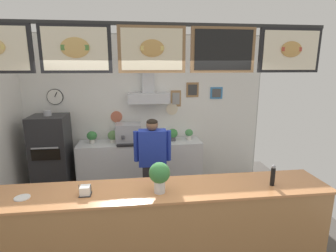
% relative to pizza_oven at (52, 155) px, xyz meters
% --- Properties ---
extents(ground_plane, '(5.94, 5.94, 0.00)m').
position_rel_pizza_oven_xyz_m(ground_plane, '(1.81, -1.85, -0.77)').
color(ground_plane, '#514C47').
extents(back_wall_assembly, '(4.95, 2.51, 3.05)m').
position_rel_pizza_oven_xyz_m(back_wall_assembly, '(1.81, 0.36, 0.85)').
color(back_wall_assembly, '#9E9E99').
rests_on(back_wall_assembly, ground_plane).
extents(service_counter, '(4.19, 0.68, 1.03)m').
position_rel_pizza_oven_xyz_m(service_counter, '(1.81, -2.16, -0.26)').
color(service_counter, '#B77F4C').
rests_on(service_counter, ground_plane).
extents(back_prep_counter, '(2.47, 0.57, 0.94)m').
position_rel_pizza_oven_xyz_m(back_prep_counter, '(1.68, 0.12, -0.31)').
color(back_prep_counter, silver).
rests_on(back_prep_counter, ground_plane).
extents(pizza_oven, '(0.65, 0.66, 1.64)m').
position_rel_pizza_oven_xyz_m(pizza_oven, '(0.00, 0.00, 0.00)').
color(pizza_oven, '#232326').
rests_on(pizza_oven, ground_plane).
extents(shop_worker, '(0.60, 0.24, 1.63)m').
position_rel_pizza_oven_xyz_m(shop_worker, '(1.86, -0.97, 0.10)').
color(shop_worker, '#232328').
rests_on(shop_worker, ground_plane).
extents(espresso_machine, '(0.49, 0.47, 0.39)m').
position_rel_pizza_oven_xyz_m(espresso_machine, '(1.45, 0.10, 0.36)').
color(espresso_machine, '#A3A5AD').
rests_on(espresso_machine, back_prep_counter).
extents(potted_rosemary, '(0.20, 0.20, 0.24)m').
position_rel_pizza_oven_xyz_m(potted_rosemary, '(2.35, 0.14, 0.30)').
color(potted_rosemary, '#4C4C51').
rests_on(potted_rosemary, back_prep_counter).
extents(potted_oregano, '(0.20, 0.20, 0.24)m').
position_rel_pizza_oven_xyz_m(potted_oregano, '(0.74, 0.15, 0.30)').
color(potted_oregano, beige).
rests_on(potted_oregano, back_prep_counter).
extents(potted_sage, '(0.16, 0.16, 0.22)m').
position_rel_pizza_oven_xyz_m(potted_sage, '(2.69, 0.16, 0.30)').
color(potted_sage, beige).
rests_on(potted_sage, back_prep_counter).
extents(potted_basil, '(0.21, 0.21, 0.24)m').
position_rel_pizza_oven_xyz_m(potted_basil, '(1.15, 0.15, 0.30)').
color(potted_basil, beige).
rests_on(potted_basil, back_prep_counter).
extents(napkin_holder, '(0.14, 0.13, 0.12)m').
position_rel_pizza_oven_xyz_m(napkin_holder, '(1.03, -2.20, 0.31)').
color(napkin_holder, '#262628').
rests_on(napkin_holder, service_counter).
extents(pepper_grinder, '(0.05, 0.05, 0.26)m').
position_rel_pizza_oven_xyz_m(pepper_grinder, '(3.22, -2.23, 0.39)').
color(pepper_grinder, black).
rests_on(pepper_grinder, service_counter).
extents(basil_vase, '(0.24, 0.24, 0.36)m').
position_rel_pizza_oven_xyz_m(basil_vase, '(1.86, -2.24, 0.46)').
color(basil_vase, silver).
rests_on(basil_vase, service_counter).
extents(condiment_plate, '(0.17, 0.17, 0.01)m').
position_rel_pizza_oven_xyz_m(condiment_plate, '(0.35, -2.19, 0.26)').
color(condiment_plate, white).
rests_on(condiment_plate, service_counter).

